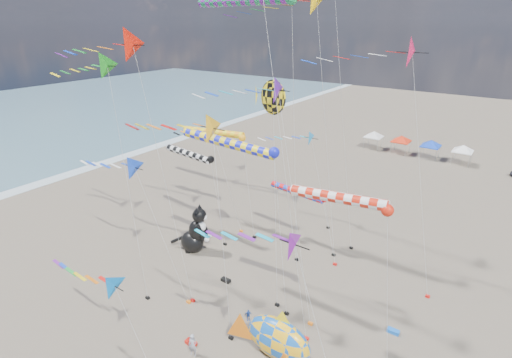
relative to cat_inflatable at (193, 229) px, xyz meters
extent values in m
cone|color=#F7AE1C|center=(9.14, -7.56, 13.16)|extent=(2.19, 2.34, 2.41)
cylinder|color=#B2B2B2|center=(9.97, -7.56, 5.27)|extent=(1.67, 0.02, 15.77)
cube|color=black|center=(10.79, -7.56, -2.51)|extent=(0.36, 0.24, 0.20)
cone|color=red|center=(2.59, -6.04, 18.26)|extent=(2.50, 2.68, 2.76)
cylinder|color=#B2B2B2|center=(4.00, -6.04, 7.83)|extent=(2.85, 0.02, 20.88)
cube|color=black|center=(5.42, -6.04, -2.51)|extent=(0.36, 0.24, 0.20)
cone|color=#791393|center=(20.28, -11.79, 10.62)|extent=(1.59, 1.70, 1.76)
cone|color=#188D1D|center=(0.39, -8.03, 16.71)|extent=(2.06, 2.21, 2.27)
cylinder|color=#B2B2B2|center=(1.18, -8.03, 7.05)|extent=(1.60, 0.02, 19.32)
cube|color=black|center=(1.97, -8.03, -2.51)|extent=(0.36, 0.24, 0.20)
cone|color=blue|center=(1.65, -6.39, 8.94)|extent=(2.07, 2.21, 2.28)
cylinder|color=#B2B2B2|center=(3.45, -6.39, 3.17)|extent=(3.63, 0.02, 11.56)
cube|color=black|center=(5.25, -6.39, -2.51)|extent=(0.36, 0.24, 0.20)
cone|color=#DD194D|center=(17.84, 6.05, 17.58)|extent=(2.50, 2.67, 2.75)
cylinder|color=#B2B2B2|center=(19.83, 6.05, 7.49)|extent=(4.00, 0.02, 20.19)
cube|color=black|center=(21.81, 6.05, -2.51)|extent=(0.36, 0.24, 0.20)
cylinder|color=#B2B2B2|center=(12.07, 9.71, 10.89)|extent=(2.43, 0.02, 27.00)
cube|color=black|center=(13.27, 9.71, -2.51)|extent=(0.36, 0.24, 0.20)
cone|color=#228ED7|center=(7.31, 12.32, 7.66)|extent=(1.76, 1.88, 1.94)
cylinder|color=#B2B2B2|center=(8.34, 12.32, 2.53)|extent=(2.08, 0.02, 10.28)
cube|color=black|center=(9.37, 12.32, -2.51)|extent=(0.36, 0.24, 0.20)
cone|color=#FF3906|center=(-0.74, 5.94, 8.61)|extent=(1.60, 1.72, 1.77)
cylinder|color=#B2B2B2|center=(0.43, 5.94, 3.00)|extent=(2.37, 0.02, 11.23)
cube|color=black|center=(1.60, 5.94, -2.51)|extent=(0.36, 0.24, 0.20)
cone|color=blue|center=(8.28, -14.64, 5.28)|extent=(1.70, 1.82, 1.88)
cylinder|color=#B2B2B2|center=(10.03, -14.64, 1.33)|extent=(3.52, 0.02, 7.90)
cylinder|color=#B2B2B2|center=(12.25, 5.96, 9.36)|extent=(1.79, 0.02, 23.95)
cube|color=black|center=(13.13, 5.96, -2.51)|extent=(0.36, 0.24, 0.20)
cylinder|color=#B2B2B2|center=(13.67, -4.36, 10.23)|extent=(3.68, 0.02, 25.69)
cube|color=black|center=(15.49, -4.36, -2.51)|extent=(0.36, 0.24, 0.20)
cone|color=#561A99|center=(12.19, -2.75, 15.28)|extent=(1.97, 2.10, 2.17)
cylinder|color=#B2B2B2|center=(13.60, -2.75, 6.33)|extent=(2.83, 0.02, 17.89)
cube|color=black|center=(15.00, -2.75, -2.51)|extent=(0.36, 0.24, 0.20)
cylinder|color=#18854B|center=(3.24, 4.53, 21.36)|extent=(9.78, 0.87, 0.87)
cylinder|color=#B2B2B2|center=(8.88, 4.53, 9.38)|extent=(1.52, 0.02, 23.97)
cube|color=black|center=(9.63, 4.53, -2.51)|extent=(0.36, 0.24, 0.20)
cylinder|color=black|center=(-2.75, 2.69, 6.79)|extent=(6.24, 0.74, 0.74)
sphere|color=black|center=(0.37, 2.69, 6.79)|extent=(0.77, 0.77, 0.77)
cylinder|color=#B2B2B2|center=(1.12, 2.69, 2.09)|extent=(1.52, 0.02, 9.41)
cube|color=black|center=(1.87, 2.69, -2.51)|extent=(0.36, 0.24, 0.20)
cylinder|color=red|center=(7.74, 7.42, 3.39)|extent=(6.15, 0.69, 0.69)
sphere|color=red|center=(10.81, 7.42, 3.39)|extent=(0.73, 0.73, 0.73)
cylinder|color=#B2B2B2|center=(11.56, 7.42, 0.39)|extent=(1.52, 0.02, 6.01)
cube|color=black|center=(12.31, 7.42, -2.51)|extent=(0.36, 0.24, 0.20)
cylinder|color=red|center=(17.07, -4.48, 9.67)|extent=(6.24, 0.71, 0.71)
sphere|color=red|center=(20.19, -4.48, 9.67)|extent=(0.74, 0.74, 0.74)
cylinder|color=#B2B2B2|center=(20.94, -4.48, 3.53)|extent=(1.52, 0.02, 12.29)
cylinder|color=#FFA215|center=(-1.82, 5.70, 8.59)|extent=(7.86, 0.71, 0.71)
sphere|color=#FFA215|center=(2.11, 5.70, 8.59)|extent=(0.75, 0.75, 0.75)
cylinder|color=#B2B2B2|center=(2.86, 5.70, 2.99)|extent=(1.52, 0.02, 11.20)
cube|color=black|center=(3.61, 5.70, -2.51)|extent=(0.36, 0.24, 0.20)
cylinder|color=#151DD4|center=(7.08, -2.84, 11.07)|extent=(8.54, 0.78, 0.78)
sphere|color=#151DD4|center=(11.35, -2.84, 11.07)|extent=(0.82, 0.82, 0.82)
cylinder|color=#B2B2B2|center=(12.10, -2.84, 4.23)|extent=(1.52, 0.02, 13.68)
cube|color=black|center=(12.85, -2.84, -2.51)|extent=(0.36, 0.24, 0.20)
ellipsoid|color=yellow|center=(9.65, -0.38, 14.43)|extent=(2.20, 0.40, 2.64)
cone|color=yellow|center=(8.15, -0.38, 14.43)|extent=(0.12, 1.80, 1.80)
cylinder|color=#B2B2B2|center=(10.65, -1.38, 5.91)|extent=(2.03, 2.03, 17.05)
cube|color=black|center=(11.65, -2.38, -2.51)|extent=(0.36, 0.24, 0.20)
ellipsoid|color=blue|center=(14.62, -6.99, -0.99)|extent=(5.34, 3.26, 3.32)
cone|color=orange|center=(11.74, -6.99, -0.99)|extent=(2.38, 0.78, 2.44)
cone|color=yellow|center=(14.84, -6.99, 0.67)|extent=(1.74, 0.58, 1.77)
imported|color=#9092A0|center=(9.51, -10.33, -1.72)|extent=(0.75, 0.60, 1.79)
imported|color=#2349AC|center=(10.67, -5.16, -2.10)|extent=(0.61, 0.57, 1.01)
cube|color=blue|center=(20.66, 0.10, -2.46)|extent=(0.90, 0.44, 0.30)
cube|color=black|center=(6.00, -2.26, -2.46)|extent=(0.90, 0.44, 0.30)
cube|color=red|center=(8.68, -9.70, -2.46)|extent=(0.90, 0.44, 0.30)
cube|color=silver|center=(2.88, 44.98, -0.36)|extent=(3.00, 3.00, 0.15)
pyramid|color=silver|center=(2.88, 44.98, 0.69)|extent=(4.20, 4.20, 1.00)
cylinder|color=#999999|center=(1.58, 43.68, -1.51)|extent=(0.08, 0.08, 2.20)
cylinder|color=#999999|center=(4.18, 43.68, -1.51)|extent=(0.08, 0.08, 2.20)
cylinder|color=#999999|center=(1.58, 46.28, -1.51)|extent=(0.08, 0.08, 2.20)
cylinder|color=#999999|center=(4.18, 46.28, -1.51)|extent=(0.08, 0.08, 2.20)
cube|color=red|center=(7.88, 44.98, -0.36)|extent=(3.00, 3.00, 0.15)
pyramid|color=red|center=(7.88, 44.98, 0.69)|extent=(4.20, 4.20, 1.00)
cylinder|color=#999999|center=(6.58, 43.68, -1.51)|extent=(0.08, 0.08, 2.20)
cylinder|color=#999999|center=(9.18, 43.68, -1.51)|extent=(0.08, 0.08, 2.20)
cylinder|color=#999999|center=(6.58, 46.28, -1.51)|extent=(0.08, 0.08, 2.20)
cylinder|color=#999999|center=(9.18, 46.28, -1.51)|extent=(0.08, 0.08, 2.20)
cube|color=blue|center=(12.88, 44.98, -0.36)|extent=(3.00, 3.00, 0.15)
pyramid|color=blue|center=(12.88, 44.98, 0.69)|extent=(4.20, 4.20, 1.00)
cylinder|color=#999999|center=(11.58, 43.68, -1.51)|extent=(0.08, 0.08, 2.20)
cylinder|color=#999999|center=(14.18, 43.68, -1.51)|extent=(0.08, 0.08, 2.20)
cylinder|color=#999999|center=(11.58, 46.28, -1.51)|extent=(0.08, 0.08, 2.20)
cylinder|color=#999999|center=(14.18, 46.28, -1.51)|extent=(0.08, 0.08, 2.20)
cube|color=white|center=(17.88, 44.98, -0.36)|extent=(3.00, 3.00, 0.15)
pyramid|color=white|center=(17.88, 44.98, 0.69)|extent=(4.20, 4.20, 1.00)
cylinder|color=#999999|center=(16.58, 43.68, -1.51)|extent=(0.08, 0.08, 2.20)
cylinder|color=#999999|center=(19.18, 43.68, -1.51)|extent=(0.08, 0.08, 2.20)
cylinder|color=#999999|center=(16.58, 46.28, -1.51)|extent=(0.08, 0.08, 2.20)
cylinder|color=#999999|center=(19.18, 46.28, -1.51)|extent=(0.08, 0.08, 2.20)
camera|label=1|loc=(25.78, -25.72, 19.95)|focal=28.00mm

